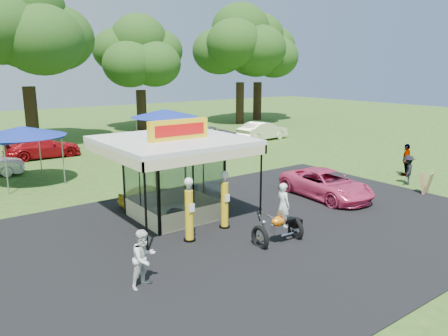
{
  "coord_description": "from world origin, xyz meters",
  "views": [
    {
      "loc": [
        -10.73,
        -10.21,
        6.14
      ],
      "look_at": [
        -0.14,
        4.0,
        2.07
      ],
      "focal_mm": 35.0,
      "sensor_mm": 36.0,
      "label": 1
    }
  ],
  "objects": [
    {
      "name": "pink_sedan",
      "position": [
        5.35,
        3.12,
        0.68
      ],
      "size": [
        2.59,
        5.01,
        1.35
      ],
      "primitive_type": "imported",
      "rotation": [
        0.0,
        0.0,
        -0.07
      ],
      "color": "#E43E71",
      "rests_on": "ground"
    },
    {
      "name": "motorcycle",
      "position": [
        -0.26,
        0.41,
        0.89
      ],
      "size": [
        1.95,
        1.0,
        2.28
      ],
      "rotation": [
        0.0,
        0.0,
        -0.06
      ],
      "color": "black",
      "rests_on": "ground"
    },
    {
      "name": "a_frame_sign",
      "position": [
        9.83,
        0.57,
        0.55
      ],
      "size": [
        0.65,
        0.65,
        1.09
      ],
      "rotation": [
        0.0,
        0.0,
        0.2
      ],
      "color": "#593819",
      "rests_on": "ground"
    },
    {
      "name": "spectator_west",
      "position": [
        -5.69,
        0.37,
        0.86
      ],
      "size": [
        1.0,
        0.87,
        1.72
      ],
      "primitive_type": "imported",
      "rotation": [
        0.0,
        0.0,
        0.31
      ],
      "color": "white",
      "rests_on": "ground"
    },
    {
      "name": "oak_far_e",
      "position": [
        20.15,
        28.24,
        8.12
      ],
      "size": [
        10.68,
        10.68,
        12.72
      ],
      "color": "black",
      "rests_on": "ground"
    },
    {
      "name": "bg_car_c",
      "position": [
        5.82,
        18.56,
        0.72
      ],
      "size": [
        4.54,
        2.92,
        1.44
      ],
      "primitive_type": "imported",
      "rotation": [
        0.0,
        0.0,
        1.88
      ],
      "color": "#AAABAF",
      "rests_on": "ground"
    },
    {
      "name": "gas_pump_left",
      "position": [
        -2.87,
        2.43,
        1.15
      ],
      "size": [
        0.45,
        0.45,
        2.39
      ],
      "color": "black",
      "rests_on": "ground"
    },
    {
      "name": "bg_car_b",
      "position": [
        -2.99,
        21.36,
        0.74
      ],
      "size": [
        5.12,
        2.15,
        1.48
      ],
      "primitive_type": "imported",
      "rotation": [
        0.0,
        0.0,
        1.55
      ],
      "color": "#A40C12",
      "rests_on": "ground"
    },
    {
      "name": "oak_far_c",
      "position": [
        -2.08,
        27.62,
        8.41
      ],
      "size": [
        11.25,
        11.25,
        13.26
      ],
      "color": "black",
      "rests_on": "ground"
    },
    {
      "name": "bg_car_d",
      "position": [
        10.43,
        19.73,
        0.65
      ],
      "size": [
        4.88,
        2.67,
        1.3
      ],
      "primitive_type": "imported",
      "rotation": [
        0.0,
        0.0,
        1.46
      ],
      "color": "#565558",
      "rests_on": "ground"
    },
    {
      "name": "spectator_east_b",
      "position": [
        12.54,
        3.31,
        0.94
      ],
      "size": [
        1.19,
        0.82,
        1.88
      ],
      "primitive_type": "imported",
      "rotation": [
        0.0,
        0.0,
        3.5
      ],
      "color": "gray",
      "rests_on": "ground"
    },
    {
      "name": "gas_station_kiosk",
      "position": [
        -2.0,
        4.99,
        1.78
      ],
      "size": [
        5.4,
        5.4,
        4.18
      ],
      "color": "white",
      "rests_on": "ground"
    },
    {
      "name": "kiosk_car",
      "position": [
        -2.0,
        7.2,
        0.48
      ],
      "size": [
        2.82,
        1.13,
        0.96
      ],
      "primitive_type": "imported",
      "rotation": [
        0.0,
        0.0,
        1.57
      ],
      "color": "gold",
      "rests_on": "ground"
    },
    {
      "name": "spare_tires",
      "position": [
        -2.43,
        4.12,
        0.36
      ],
      "size": [
        0.88,
        0.57,
        0.74
      ],
      "rotation": [
        0.0,
        0.0,
        -0.17
      ],
      "color": "black",
      "rests_on": "ground"
    },
    {
      "name": "bg_car_e",
      "position": [
        14.48,
        17.99,
        0.8
      ],
      "size": [
        4.98,
        2.09,
        1.6
      ],
      "primitive_type": "imported",
      "rotation": [
        0.0,
        0.0,
        1.66
      ],
      "color": "#EBECB4",
      "rests_on": "ground"
    },
    {
      "name": "asphalt_apron",
      "position": [
        0.0,
        2.0,
        0.02
      ],
      "size": [
        20.0,
        14.0,
        0.04
      ],
      "primitive_type": "cube",
      "color": "black",
      "rests_on": "ground"
    },
    {
      "name": "spectator_east_a",
      "position": [
        10.81,
        2.16,
        0.8
      ],
      "size": [
        1.19,
        1.03,
        1.6
      ],
      "primitive_type": "imported",
      "rotation": [
        0.0,
        0.0,
        3.67
      ],
      "color": "black",
      "rests_on": "ground"
    },
    {
      "name": "gas_pump_right",
      "position": [
        -1.04,
        2.75,
        1.11
      ],
      "size": [
        0.43,
        0.43,
        2.31
      ],
      "color": "black",
      "rests_on": "ground"
    },
    {
      "name": "tent_east",
      "position": [
        4.25,
        16.88,
        3.01
      ],
      "size": [
        4.75,
        4.75,
        3.32
      ],
      "rotation": [
        0.0,
        0.0,
        -0.12
      ],
      "color": "gray",
      "rests_on": "ground"
    },
    {
      "name": "ground",
      "position": [
        0.0,
        0.0,
        0.0
      ],
      "size": [
        120.0,
        120.0,
        0.0
      ],
      "primitive_type": "plane",
      "color": "#2A531A",
      "rests_on": "ground"
    },
    {
      "name": "oak_far_f",
      "position": [
        24.16,
        29.89,
        7.8
      ],
      "size": [
        10.08,
        10.08,
        12.14
      ],
      "color": "black",
      "rests_on": "ground"
    },
    {
      "name": "tent_west",
      "position": [
        -5.64,
        14.55,
        2.85
      ],
      "size": [
        4.5,
        4.5,
        3.15
      ],
      "rotation": [
        0.0,
        0.0,
        0.15
      ],
      "color": "gray",
      "rests_on": "ground"
    },
    {
      "name": "oak_far_d",
      "position": [
        9.03,
        30.25,
        7.04
      ],
      "size": [
        9.27,
        9.27,
        11.04
      ],
      "color": "black",
      "rests_on": "ground"
    }
  ]
}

